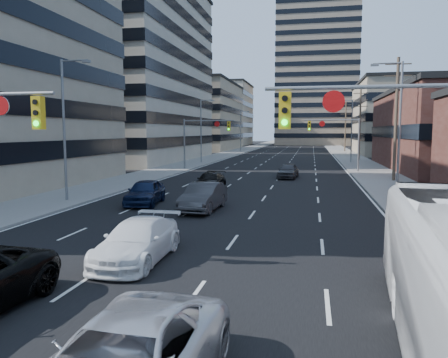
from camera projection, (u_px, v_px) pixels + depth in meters
The scene contains 25 objects.
road_surface at pixel (295, 146), 133.27m from camera, with size 18.00×300.00×0.02m, color black.
sidewalk_left at pixel (258, 146), 135.51m from camera, with size 5.00×300.00×0.15m, color slate.
sidewalk_right at pixel (334, 146), 131.01m from camera, with size 5.00×300.00×0.15m, color slate.
office_left_mid at pixel (107, 71), 68.80m from camera, with size 26.00×34.00×28.00m, color #ADA089.
office_left_far at pixel (193, 117), 107.85m from camera, with size 20.00×30.00×16.00m, color gray.
office_right_far at pixel (415, 119), 86.68m from camera, with size 22.00×28.00×14.00m, color gray.
apartment_tower at pixel (317, 59), 148.44m from camera, with size 26.00×26.00×58.00m, color gray.
bg_block_left at pixel (213, 115), 147.40m from camera, with size 24.00×24.00×20.00m, color #ADA089.
bg_block_right at pixel (407, 126), 126.36m from camera, with size 22.00×22.00×12.00m, color gray.
signal_near_right at pixel (403, 139), 12.43m from camera, with size 6.59×0.33×6.00m.
signal_far_left at pixel (203, 133), 51.45m from camera, with size 6.09×0.33×6.00m.
signal_far_right at pixel (337, 134), 48.45m from camera, with size 6.09×0.33×6.00m.
utility_pole_block at pixel (396, 117), 38.64m from camera, with size 2.20×0.28×11.00m.
utility_pole_midblock at pixel (360, 123), 67.88m from camera, with size 2.20×0.28×11.00m.
utility_pole_distant at pixel (345, 126), 97.12m from camera, with size 2.20×0.28×11.00m.
streetlight_left_near at pixel (66, 123), 27.53m from camera, with size 2.03×0.22×9.00m.
streetlight_left_mid at pixel (202, 128), 61.64m from camera, with size 2.03×0.22×9.00m.
streetlight_left_far at pixel (241, 129), 95.75m from camera, with size 2.03×0.22×9.00m.
streetlight_right_near at pixel (397, 123), 28.36m from camera, with size 2.03×0.22×9.00m.
streetlight_right_far at pixel (351, 128), 62.47m from camera, with size 2.03×0.22×9.00m.
white_van at pixel (137, 241), 15.28m from camera, with size 2.00×4.93×1.43m, color white.
sedan_blue at pixel (145, 192), 27.13m from camera, with size 1.84×4.58×1.56m, color #0D1836.
sedan_grey_center at pixel (203, 197), 25.03m from camera, with size 1.68×4.82×1.59m, color #323234.
sedan_black_far at pixel (210, 181), 34.23m from camera, with size 1.85×4.56×1.32m, color black.
sedan_grey_right at pixel (288, 171), 42.27m from camera, with size 1.75×4.35×1.48m, color #39393C.
Camera 1 is at (4.90, -5.24, 4.53)m, focal length 35.00 mm.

